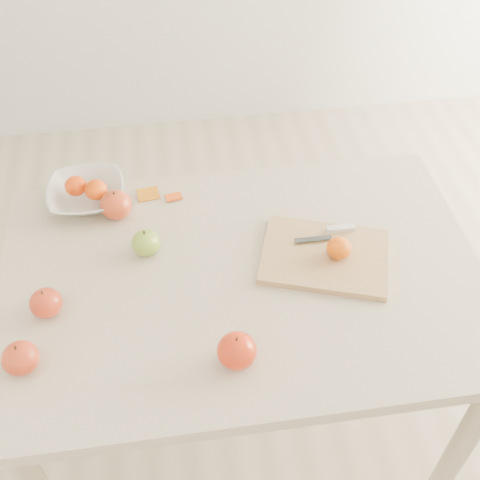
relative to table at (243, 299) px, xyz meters
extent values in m
plane|color=#C6B293|center=(0.00, 0.00, -0.65)|extent=(3.50, 3.50, 0.00)
cube|color=beige|center=(0.00, 0.00, 0.08)|extent=(1.20, 0.80, 0.04)
cylinder|color=#BCAA8E|center=(-0.54, 0.34, -0.30)|extent=(0.06, 0.06, 0.71)
cylinder|color=#BCAA8E|center=(0.54, 0.34, -0.30)|extent=(0.06, 0.06, 0.71)
cylinder|color=#BCAA8E|center=(0.54, -0.34, -0.30)|extent=(0.06, 0.06, 0.71)
cube|color=tan|center=(0.21, 0.02, 0.11)|extent=(0.37, 0.32, 0.02)
ellipsoid|color=#E24B08|center=(0.24, 0.01, 0.14)|extent=(0.06, 0.06, 0.05)
imported|color=silver|center=(-0.39, 0.33, 0.12)|extent=(0.21, 0.21, 0.05)
ellipsoid|color=#E84308|center=(-0.41, 0.34, 0.15)|extent=(0.06, 0.06, 0.05)
ellipsoid|color=#DF4707|center=(-0.36, 0.31, 0.15)|extent=(0.06, 0.06, 0.05)
cube|color=#CA6F0E|center=(-0.22, 0.32, 0.10)|extent=(0.07, 0.05, 0.01)
cube|color=#DE4E0F|center=(-0.15, 0.31, 0.10)|extent=(0.05, 0.04, 0.01)
cube|color=white|center=(0.27, 0.10, 0.12)|extent=(0.08, 0.02, 0.01)
cube|color=#383B40|center=(0.19, 0.07, 0.12)|extent=(0.10, 0.02, 0.00)
ellipsoid|color=olive|center=(-0.23, 0.11, 0.13)|extent=(0.07, 0.07, 0.07)
ellipsoid|color=#93060E|center=(-0.47, -0.05, 0.13)|extent=(0.08, 0.08, 0.07)
ellipsoid|color=maroon|center=(-0.31, 0.26, 0.14)|extent=(0.09, 0.09, 0.08)
ellipsoid|color=maroon|center=(-0.51, -0.19, 0.13)|extent=(0.08, 0.08, 0.07)
ellipsoid|color=#9F150A|center=(-0.05, -0.25, 0.14)|extent=(0.09, 0.09, 0.08)
camera|label=1|loc=(-0.15, -0.96, 1.23)|focal=45.00mm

